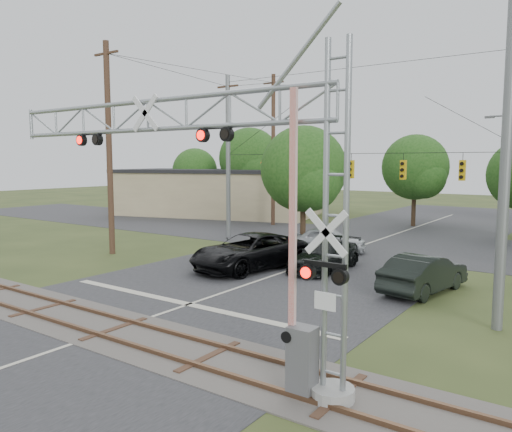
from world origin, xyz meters
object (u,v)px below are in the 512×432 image
Objects in this scene: pickup_black at (250,251)px; car_dark at (325,255)px; crossing_gantry at (208,178)px; commercial_building at (218,192)px; sedan_silver at (329,240)px; traffic_signal_span at (366,158)px.

pickup_black reaches higher than car_dark.
commercial_building is at bearing 129.05° from crossing_gantry.
pickup_black is 6.65m from sedan_silver.
traffic_signal_span is 2.98× the size of pickup_black.
car_dark is (-3.01, 12.42, -4.27)m from crossing_gantry.
crossing_gantry is at bearing 176.82° from sedan_silver.
crossing_gantry is 38.70m from commercial_building.
sedan_silver reaches higher than car_dark.
sedan_silver is (1.13, 6.55, -0.15)m from pickup_black.
sedan_silver is at bearing 106.71° from crossing_gantry.
sedan_silver is at bearing -140.12° from traffic_signal_span.
pickup_black is 26.69m from commercial_building.
car_dark is 0.23× the size of commercial_building.
car_dark is at bearing 42.61° from pickup_black.
crossing_gantry is 2.41× the size of car_dark.
commercial_building is (-21.31, 17.56, 1.60)m from car_dark.
crossing_gantry is at bearing -66.23° from commercial_building.
sedan_silver is at bearing -49.37° from commercial_building.
traffic_signal_span is at bearing 93.79° from car_dark.
car_dark is at bearing -86.09° from traffic_signal_span.
crossing_gantry reaches higher than commercial_building.
crossing_gantry is 2.76× the size of sedan_silver.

